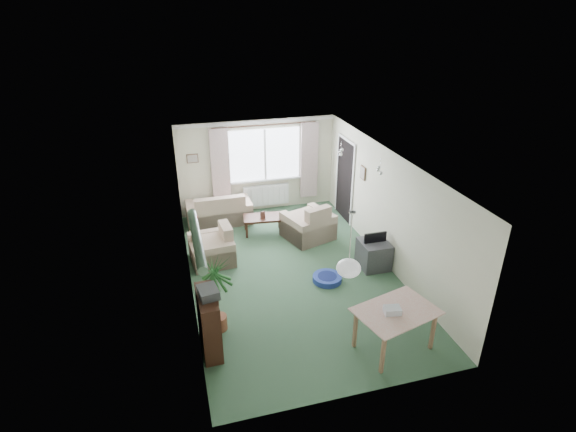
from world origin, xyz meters
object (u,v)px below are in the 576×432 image
object	(u,v)px
tv_cube	(374,254)
pet_bed	(327,278)
sofa	(219,207)
armchair_left	(211,244)
houseplant	(217,295)
dining_table	(394,330)
armchair_corner	(308,220)
coffee_table	(263,225)
bookshelf	(209,323)

from	to	relation	value
tv_cube	pet_bed	size ratio (longest dim) A/B	1.10
sofa	armchair_left	bearing A→B (deg)	76.99
houseplant	pet_bed	xyz separation A→B (m)	(2.24, 0.87, -0.63)
armchair_left	houseplant	bearing A→B (deg)	-8.71
armchair_left	pet_bed	xyz separation A→B (m)	(2.09, -1.36, -0.34)
dining_table	houseplant	bearing A→B (deg)	155.45
armchair_corner	tv_cube	size ratio (longest dim) A/B	1.58
coffee_table	bookshelf	bearing A→B (deg)	-114.56
tv_cube	pet_bed	xyz separation A→B (m)	(-1.11, -0.27, -0.23)
houseplant	coffee_table	bearing A→B (deg)	65.30
armchair_left	houseplant	distance (m)	2.25
sofa	bookshelf	world-z (taller)	bookshelf
coffee_table	dining_table	xyz separation A→B (m)	(1.12, -4.41, 0.14)
sofa	coffee_table	size ratio (longest dim) A/B	1.71
armchair_corner	coffee_table	distance (m)	1.10
armchair_corner	dining_table	bearing A→B (deg)	74.30
bookshelf	tv_cube	bearing A→B (deg)	21.98
sofa	pet_bed	bearing A→B (deg)	117.05
dining_table	tv_cube	world-z (taller)	dining_table
armchair_corner	houseplant	xyz separation A→B (m)	(-2.43, -2.71, 0.24)
coffee_table	tv_cube	xyz separation A→B (m)	(1.87, -2.09, 0.08)
sofa	armchair_corner	distance (m)	2.32
armchair_corner	dining_table	world-z (taller)	armchair_corner
armchair_corner	sofa	bearing A→B (deg)	-54.27
armchair_left	coffee_table	distance (m)	1.67
armchair_corner	pet_bed	distance (m)	1.89
armchair_corner	bookshelf	world-z (taller)	bookshelf
bookshelf	pet_bed	distance (m)	2.80
bookshelf	dining_table	size ratio (longest dim) A/B	0.90
coffee_table	bookshelf	size ratio (longest dim) A/B	0.91
coffee_table	pet_bed	size ratio (longest dim) A/B	1.61
houseplant	dining_table	world-z (taller)	houseplant
houseplant	tv_cube	xyz separation A→B (m)	(3.35, 1.14, -0.40)
coffee_table	dining_table	distance (m)	4.55
sofa	armchair_corner	size ratio (longest dim) A/B	1.58
coffee_table	bookshelf	distance (m)	4.04
coffee_table	houseplant	size ratio (longest dim) A/B	0.67
sofa	coffee_table	distance (m)	1.28
armchair_corner	armchair_left	size ratio (longest dim) A/B	1.11
armchair_corner	houseplant	world-z (taller)	houseplant
armchair_left	houseplant	xyz separation A→B (m)	(-0.15, -2.23, 0.29)
pet_bed	armchair_corner	bearing A→B (deg)	84.25
houseplant	pet_bed	size ratio (longest dim) A/B	2.41
armchair_corner	armchair_left	world-z (taller)	armchair_corner
coffee_table	dining_table	world-z (taller)	dining_table
sofa	armchair_corner	world-z (taller)	armchair_corner
armchair_corner	coffee_table	world-z (taller)	armchair_corner
houseplant	tv_cube	size ratio (longest dim) A/B	2.19
sofa	dining_table	size ratio (longest dim) A/B	1.40
armchair_left	coffee_table	size ratio (longest dim) A/B	0.98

